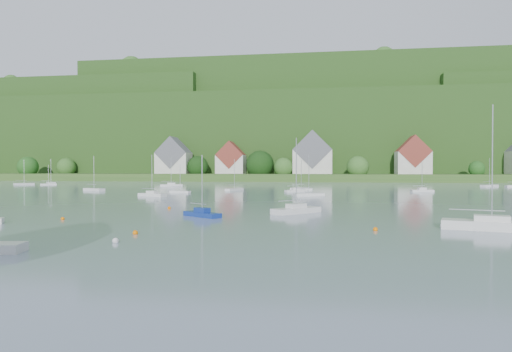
# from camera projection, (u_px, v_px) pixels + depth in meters

# --- Properties ---
(far_shore_strip) EXTENTS (600.00, 60.00, 3.00)m
(far_shore_strip) POSITION_uv_depth(u_px,v_px,m) (302.00, 177.00, 202.94)
(far_shore_strip) COLOR #2E5620
(far_shore_strip) RESTS_ON ground
(forested_ridge) EXTENTS (620.00, 181.22, 69.89)m
(forested_ridge) POSITION_uv_depth(u_px,v_px,m) (308.00, 139.00, 270.34)
(forested_ridge) COLOR #193A12
(forested_ridge) RESTS_ON ground
(village_building_0) EXTENTS (14.00, 10.40, 16.00)m
(village_building_0) POSITION_uv_depth(u_px,v_px,m) (174.00, 159.00, 197.95)
(village_building_0) COLOR beige
(village_building_0) RESTS_ON far_shore_strip
(village_building_1) EXTENTS (12.00, 9.36, 14.00)m
(village_building_1) POSITION_uv_depth(u_px,v_px,m) (231.00, 160.00, 196.30)
(village_building_1) COLOR beige
(village_building_1) RESTS_ON far_shore_strip
(village_building_2) EXTENTS (16.00, 11.44, 18.00)m
(village_building_2) POSITION_uv_depth(u_px,v_px,m) (313.00, 156.00, 190.19)
(village_building_2) COLOR beige
(village_building_2) RESTS_ON far_shore_strip
(village_building_3) EXTENTS (13.00, 10.40, 15.50)m
(village_building_3) POSITION_uv_depth(u_px,v_px,m) (413.00, 158.00, 182.40)
(village_building_3) COLOR beige
(village_building_3) RESTS_ON far_shore_strip
(near_sailboat_1) EXTENTS (4.93, 4.14, 6.84)m
(near_sailboat_1) POSITION_uv_depth(u_px,v_px,m) (202.00, 213.00, 50.36)
(near_sailboat_1) COLOR navy
(near_sailboat_1) RESTS_ON ground
(near_sailboat_3) EXTENTS (5.86, 6.17, 8.99)m
(near_sailboat_3) POSITION_uv_depth(u_px,v_px,m) (296.00, 209.00, 54.16)
(near_sailboat_3) COLOR silver
(near_sailboat_3) RESTS_ON ground
(near_sailboat_4) EXTENTS (8.37, 4.45, 10.88)m
(near_sailboat_4) POSITION_uv_depth(u_px,v_px,m) (492.00, 224.00, 39.36)
(near_sailboat_4) COLOR silver
(near_sailboat_4) RESTS_ON ground
(mooring_buoy_0) EXTENTS (0.43, 0.43, 0.43)m
(mooring_buoy_0) POSITION_uv_depth(u_px,v_px,m) (135.00, 234.00, 37.01)
(mooring_buoy_0) COLOR orange
(mooring_buoy_0) RESTS_ON ground
(mooring_buoy_1) EXTENTS (0.46, 0.46, 0.46)m
(mooring_buoy_1) POSITION_uv_depth(u_px,v_px,m) (115.00, 243.00, 32.86)
(mooring_buoy_1) COLOR silver
(mooring_buoy_1) RESTS_ON ground
(mooring_buoy_2) EXTENTS (0.41, 0.41, 0.41)m
(mooring_buoy_2) POSITION_uv_depth(u_px,v_px,m) (375.00, 231.00, 39.12)
(mooring_buoy_2) COLOR orange
(mooring_buoy_2) RESTS_ON ground
(mooring_buoy_3) EXTENTS (0.42, 0.42, 0.42)m
(mooring_buoy_3) POSITION_uv_depth(u_px,v_px,m) (169.00, 209.00, 59.98)
(mooring_buoy_3) COLOR orange
(mooring_buoy_3) RESTS_ON ground
(mooring_buoy_4) EXTENTS (0.50, 0.50, 0.50)m
(mooring_buoy_4) POSITION_uv_depth(u_px,v_px,m) (443.00, 228.00, 41.17)
(mooring_buoy_4) COLOR silver
(mooring_buoy_4) RESTS_ON ground
(mooring_buoy_5) EXTENTS (0.38, 0.38, 0.38)m
(mooring_buoy_5) POSITION_uv_depth(u_px,v_px,m) (63.00, 220.00, 47.41)
(mooring_buoy_5) COLOR orange
(mooring_buoy_5) RESTS_ON ground
(far_sailboat_cluster) EXTENTS (192.53, 71.19, 8.71)m
(far_sailboat_cluster) POSITION_uv_depth(u_px,v_px,m) (312.00, 188.00, 117.13)
(far_sailboat_cluster) COLOR silver
(far_sailboat_cluster) RESTS_ON ground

